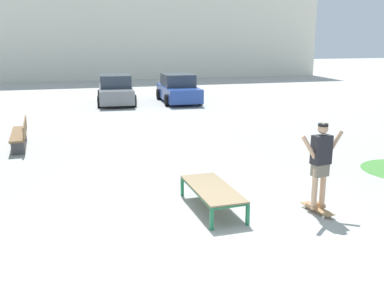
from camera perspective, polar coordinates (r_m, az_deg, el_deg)
ground_plane at (r=8.43m, az=2.08°, el=-9.73°), size 120.00×120.00×0.00m
building_facade at (r=39.36m, az=-7.30°, el=16.37°), size 32.36×4.00×10.73m
skate_box at (r=8.75m, az=2.64°, el=-5.95°), size 0.83×1.93×0.46m
skateboard at (r=9.04m, az=15.96°, el=-8.10°), size 0.33×0.82×0.09m
skater at (r=8.74m, az=16.37°, el=-2.01°), size 1.00×0.33×1.69m
car_grey at (r=23.58m, az=-9.86°, el=6.89°), size 2.15×4.31×1.50m
car_blue at (r=23.74m, az=-1.80°, el=7.13°), size 2.03×4.25×1.50m
park_bench at (r=14.75m, az=-21.39°, el=1.31°), size 0.57×2.42×0.83m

